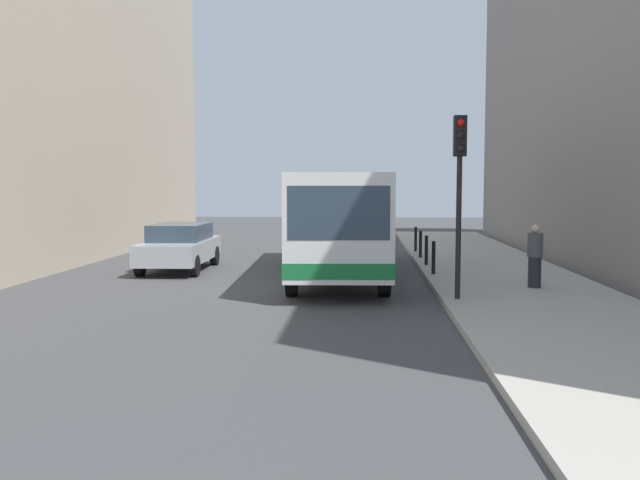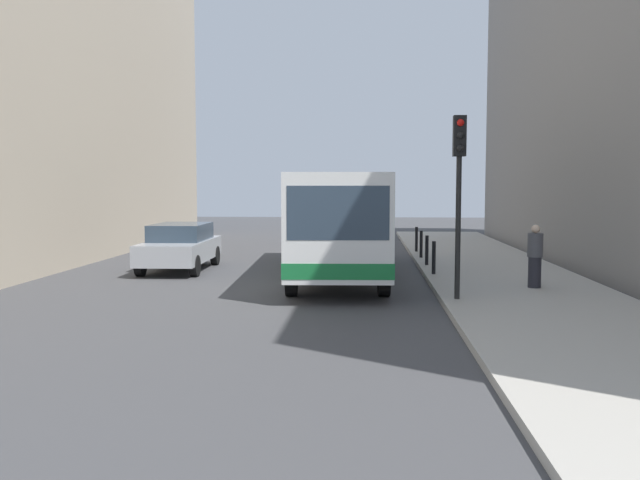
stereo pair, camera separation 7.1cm
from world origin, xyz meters
name	(u,v)px [view 1 (the left image)]	position (x,y,z in m)	size (l,w,h in m)	color
ground_plane	(310,287)	(0.00, 0.00, 0.00)	(80.00, 80.00, 0.00)	#424244
sidewalk	(515,286)	(5.40, 0.00, 0.07)	(4.40, 40.00, 0.15)	#ADA89E
bus	(337,218)	(0.63, 2.58, 1.73)	(3.00, 11.12, 3.00)	white
car_beside_bus	(180,246)	(-4.42, 3.38, 0.78)	(1.93, 4.43, 1.48)	#A5A8AD
traffic_light	(459,172)	(3.55, -2.56, 3.01)	(0.28, 0.33, 4.10)	black
bollard_near	(434,258)	(3.45, 1.79, 0.62)	(0.11, 0.11, 0.95)	black
bollard_mid	(426,250)	(3.45, 4.05, 0.62)	(0.11, 0.11, 0.95)	black
bollard_far	(420,244)	(3.45, 6.31, 0.62)	(0.11, 0.11, 0.95)	black
bollard_farthest	(416,239)	(3.45, 8.57, 0.62)	(0.11, 0.11, 0.95)	black
pedestrian_near_signal	(535,256)	(5.71, -0.70, 0.93)	(0.38, 0.38, 1.58)	#26262D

